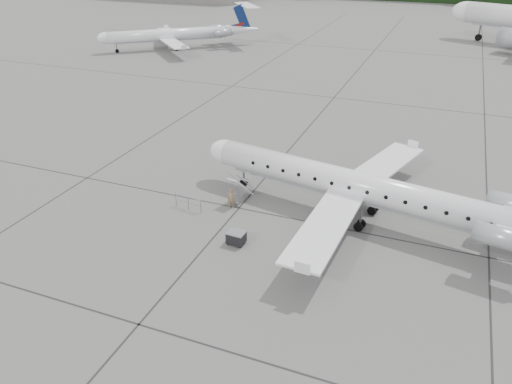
% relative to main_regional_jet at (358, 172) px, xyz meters
% --- Properties ---
extents(ground, '(320.00, 320.00, 0.00)m').
position_rel_main_regional_jet_xyz_m(ground, '(-2.86, -4.99, -3.51)').
color(ground, slate).
rests_on(ground, ground).
extents(main_regional_jet, '(30.46, 24.29, 7.02)m').
position_rel_main_regional_jet_xyz_m(main_regional_jet, '(0.00, 0.00, 0.00)').
color(main_regional_jet, white).
rests_on(main_regional_jet, ground).
extents(airstair, '(1.23, 2.34, 2.20)m').
position_rel_main_regional_jet_xyz_m(airstair, '(-8.33, -0.66, -2.41)').
color(airstair, white).
rests_on(airstair, ground).
extents(passenger, '(0.59, 0.43, 1.51)m').
position_rel_main_regional_jet_xyz_m(passenger, '(-8.55, -1.90, -2.75)').
color(passenger, '#91704F').
rests_on(passenger, ground).
extents(safety_railing, '(2.19, 0.37, 1.00)m').
position_rel_main_regional_jet_xyz_m(safety_railing, '(-11.34, -3.27, -3.01)').
color(safety_railing, gray).
rests_on(safety_railing, ground).
extents(baggage_cart, '(1.14, 0.94, 0.95)m').
position_rel_main_regional_jet_xyz_m(baggage_cart, '(-6.32, -6.11, -3.03)').
color(baggage_cart, black).
rests_on(baggage_cart, ground).
extents(bg_regional_left, '(31.61, 30.54, 6.74)m').
position_rel_main_regional_jet_xyz_m(bg_regional_left, '(-40.44, 43.75, -0.14)').
color(bg_regional_left, white).
rests_on(bg_regional_left, ground).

